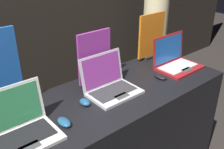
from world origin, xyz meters
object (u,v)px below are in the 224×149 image
Objects in this scene: mouse_back at (160,77)px; promo_stand_back at (151,37)px; mouse_front at (64,122)px; person_bystander at (154,40)px; laptop_front at (18,128)px; promo_stand_middle at (95,59)px; laptop_middle at (110,84)px; laptop_back at (175,60)px; mouse_middle at (85,102)px.

promo_stand_back reaches higher than mouse_back.
person_bystander is (1.93, 0.99, -0.16)m from mouse_front.
laptop_front is 0.77m from promo_stand_middle.
person_bystander is at bearing 30.35° from laptop_middle.
laptop_front is at bearing -160.97° from promo_stand_middle.
mouse_front is 0.27× the size of promo_stand_middle.
person_bystander is at bearing 49.99° from laptop_back.
mouse_back is (0.69, -0.07, -0.01)m from mouse_middle.
mouse_middle is 0.22× the size of promo_stand_middle.
mouse_back is at bearing -31.42° from promo_stand_middle.
promo_stand_middle is at bearing 163.25° from laptop_back.
promo_stand_back reaches higher than laptop_front.
promo_stand_back is 1.02m from person_bystander.
mouse_back is at bearing -5.68° from mouse_middle.
laptop_front is 1.47m from promo_stand_back.
promo_stand_middle is 0.26× the size of person_bystander.
promo_stand_back is (1.18, 0.38, 0.18)m from mouse_front.
mouse_front is 0.30× the size of laptop_back.
laptop_back is (0.71, -0.21, -0.13)m from promo_stand_middle.
mouse_middle is at bearing 179.53° from laptop_back.
laptop_front is 0.94× the size of promo_stand_middle.
promo_stand_back reaches higher than mouse_middle.
mouse_front is 0.24m from mouse_middle.
laptop_middle is 0.88× the size of promo_stand_middle.
mouse_back is at bearing 2.00° from mouse_front.
person_bystander is (1.71, 0.89, -0.16)m from mouse_middle.
laptop_back reaches higher than mouse_front.
promo_stand_middle reaches higher than mouse_middle.
laptop_front and laptop_back have the same top height.
laptop_middle is at bearing 15.80° from mouse_front.
promo_stand_middle is at bearing 33.58° from mouse_front.
laptop_front is at bearing -167.30° from promo_stand_back.
laptop_middle is 0.96× the size of laptop_back.
mouse_middle is 0.06× the size of person_bystander.
promo_stand_back is at bearing -141.14° from person_bystander.
laptop_front reaches higher than laptop_middle.
laptop_middle is 0.25m from mouse_middle.
promo_stand_middle is at bearing 19.03° from laptop_front.
promo_stand_back is at bearing 6.03° from promo_stand_middle.
mouse_front is (0.25, -0.06, -0.05)m from laptop_front.
mouse_front is at bearing -155.48° from mouse_middle.
promo_stand_middle is (0.46, 0.31, 0.18)m from mouse_front.
promo_stand_back is at bearing 90.00° from laptop_back.
laptop_back is (1.18, 0.09, 0.05)m from mouse_front.
laptop_back is (0.95, -0.01, 0.04)m from mouse_middle.
promo_stand_back is at bearing 53.30° from mouse_back.
promo_stand_back is at bearing 18.03° from mouse_front.
promo_stand_middle is 3.49× the size of mouse_back.
mouse_front is at bearing -175.48° from laptop_back.
laptop_front is at bearing 178.57° from mouse_back.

